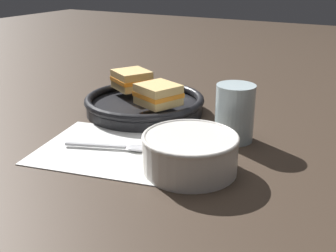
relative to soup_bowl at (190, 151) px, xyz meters
The scene contains 8 objects.
ground_plane 0.13m from the soup_bowl, 140.14° to the left, with size 4.00×4.00×0.00m, color #382B21.
napkin 0.18m from the soup_bowl, behind, with size 0.31×0.28×0.00m.
soup_bowl is the anchor object (origin of this frame).
spoon 0.14m from the soup_bowl, behind, with size 0.17×0.08×0.01m.
skillet 0.32m from the soup_bowl, 135.93° to the left, with size 0.29×0.29×0.04m.
sandwich_near_left 0.40m from the soup_bowl, 138.01° to the left, with size 0.12×0.11×0.05m.
sandwich_near_right 0.25m from the soup_bowl, 132.66° to the left, with size 0.11×0.11×0.05m.
drinking_glass 0.17m from the soup_bowl, 84.24° to the left, with size 0.08×0.08×0.12m.
Camera 1 is at (0.38, -0.68, 0.34)m, focal length 45.00 mm.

